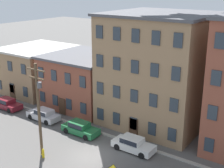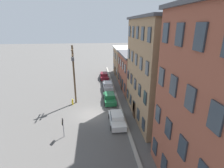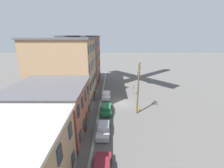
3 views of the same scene
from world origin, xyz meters
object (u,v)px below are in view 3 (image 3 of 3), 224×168
(car_green, at_px, (107,109))
(caution_sign, at_px, (134,88))
(utility_pole, at_px, (138,86))
(car_silver, at_px, (103,129))
(car_white, at_px, (106,95))
(fire_hydrant, at_px, (139,109))

(car_green, height_order, caution_sign, caution_sign)
(utility_pole, bearing_deg, car_silver, 136.14)
(car_green, relative_size, utility_pole, 0.47)
(car_silver, bearing_deg, caution_sign, -22.70)
(car_silver, xyz_separation_m, car_white, (13.00, 0.07, 0.00))
(car_green, bearing_deg, car_silver, 177.88)
(car_green, distance_m, caution_sign, 10.82)
(car_green, xyz_separation_m, fire_hydrant, (0.43, -5.97, -0.27))
(caution_sign, distance_m, fire_hydrant, 8.56)
(car_silver, distance_m, car_white, 13.00)
(fire_hydrant, bearing_deg, car_silver, 136.86)
(car_white, height_order, caution_sign, caution_sign)
(car_silver, bearing_deg, car_white, 0.29)
(utility_pole, bearing_deg, car_green, 87.74)
(caution_sign, bearing_deg, utility_pole, 176.40)
(car_green, height_order, car_white, same)
(car_white, distance_m, utility_pole, 10.15)
(car_green, bearing_deg, fire_hydrant, -85.91)
(caution_sign, height_order, fire_hydrant, caution_sign)
(caution_sign, relative_size, fire_hydrant, 2.53)
(car_silver, bearing_deg, utility_pole, -43.86)
(caution_sign, distance_m, utility_pole, 9.82)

